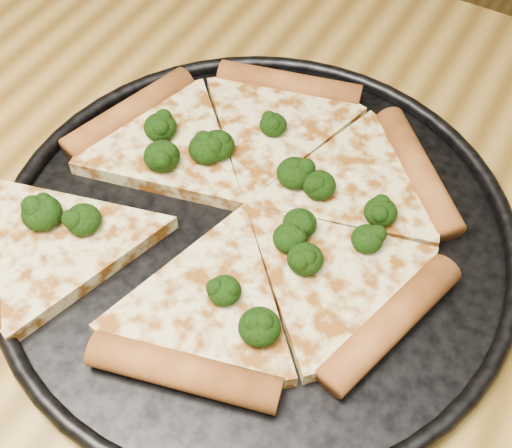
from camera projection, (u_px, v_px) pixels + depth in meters
The scene contains 4 objects.
dining_table at pixel (162, 333), 0.59m from camera, with size 1.20×0.90×0.75m.
pizza_pan at pixel (256, 230), 0.53m from camera, with size 0.41×0.41×0.02m.
pizza at pixel (234, 208), 0.53m from camera, with size 0.37×0.37×0.03m.
broccoli_florets at pixel (218, 200), 0.52m from camera, with size 0.25×0.20×0.02m.
Camera 1 is at (0.21, -0.20, 1.18)m, focal length 47.77 mm.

